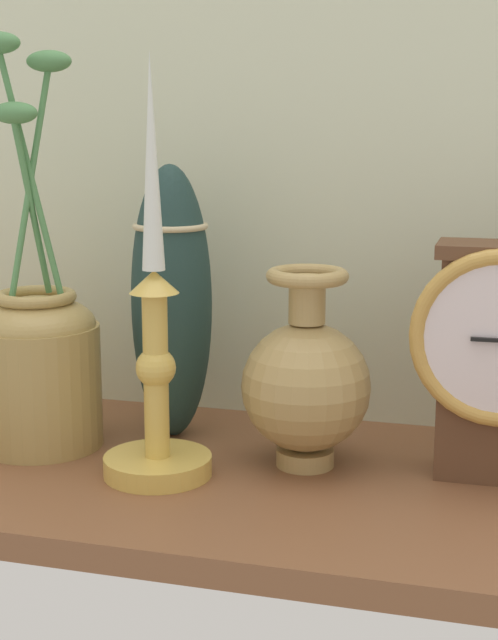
{
  "coord_description": "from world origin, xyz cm",
  "views": [
    {
      "loc": [
        24.46,
        -79.02,
        31.11
      ],
      "look_at": [
        2.27,
        0.0,
        14.0
      ],
      "focal_mm": 53.57,
      "sensor_mm": 36.0,
      "label": 1
    }
  ],
  "objects_px": {
    "candlestick_tall_center": "(156,368)",
    "brass_vase_jar": "(38,357)",
    "tall_ceramic_vase": "(172,302)",
    "brass_vase_bulbous": "(306,382)"
  },
  "relations": [
    {
      "from": "brass_vase_jar",
      "to": "tall_ceramic_vase",
      "type": "distance_m",
      "value": 0.14
    },
    {
      "from": "tall_ceramic_vase",
      "to": "candlestick_tall_center",
      "type": "bearing_deg",
      "value": -77.17
    },
    {
      "from": "candlestick_tall_center",
      "to": "tall_ceramic_vase",
      "type": "bearing_deg",
      "value": 102.83
    },
    {
      "from": "brass_vase_bulbous",
      "to": "tall_ceramic_vase",
      "type": "distance_m",
      "value": 0.17
    },
    {
      "from": "candlestick_tall_center",
      "to": "tall_ceramic_vase",
      "type": "distance_m",
      "value": 0.12
    },
    {
      "from": "brass_vase_jar",
      "to": "tall_ceramic_vase",
      "type": "height_order",
      "value": "brass_vase_jar"
    },
    {
      "from": "candlestick_tall_center",
      "to": "tall_ceramic_vase",
      "type": "relative_size",
      "value": 1.36
    },
    {
      "from": "candlestick_tall_center",
      "to": "brass_vase_bulbous",
      "type": "bearing_deg",
      "value": 26.06
    },
    {
      "from": "brass_vase_bulbous",
      "to": "tall_ceramic_vase",
      "type": "bearing_deg",
      "value": 161.21
    },
    {
      "from": "candlestick_tall_center",
      "to": "brass_vase_jar",
      "type": "distance_m",
      "value": 0.15
    }
  ]
}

